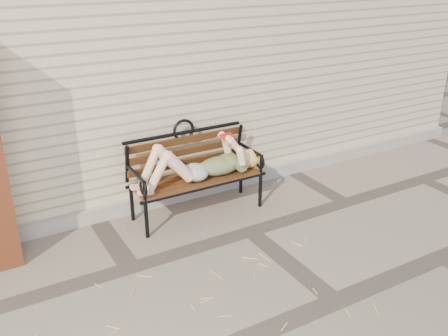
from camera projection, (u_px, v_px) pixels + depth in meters
ground at (251, 231)px, 4.95m from camera, size 80.00×80.00×0.00m
house_wall at (133, 37)px, 6.74m from camera, size 8.00×4.00×3.00m
foundation_strip at (205, 188)px, 5.69m from camera, size 8.00×0.10×0.15m
garden_bench at (193, 163)px, 5.17m from camera, size 1.48×0.59×0.96m
reading_woman at (199, 164)px, 5.07m from camera, size 1.40×0.32×0.44m
straw_scatter at (232, 313)px, 3.81m from camera, size 3.05×1.58×0.01m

